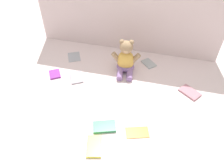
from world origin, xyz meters
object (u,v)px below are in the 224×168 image
Objects in this scene: book_case_3 at (94,146)px; book_case_7 at (190,92)px; book_case_0 at (74,57)px; book_case_5 at (55,74)px; book_case_2 at (137,132)px; book_case_6 at (104,127)px; book_case_4 at (76,77)px; book_case_1 at (149,63)px; teddy_bear at (126,60)px.

book_case_3 is 0.74m from book_case_7.
book_case_3 reaches higher than book_case_0.
book_case_2 is at bearing -59.43° from book_case_5.
book_case_3 is 0.14m from book_case_6.
book_case_5 reaches higher than book_case_4.
book_case_1 is at bearing -15.93° from book_case_2.
book_case_0 is 1.28× the size of book_case_5.
book_case_5 reaches higher than book_case_1.
book_case_0 is 0.59m from book_case_1.
book_case_4 is at bearing -91.62° from book_case_0.
book_case_0 is at bearing 84.95° from book_case_4.
book_case_0 is 0.92× the size of book_case_2.
book_case_1 is at bearing -20.37° from book_case_0.
book_case_6 reaches higher than book_case_4.
book_case_6 reaches higher than book_case_5.
book_case_1 is at bearing -34.26° from book_case_6.
book_case_5 is 0.96m from book_case_7.
book_case_5 is at bearing -61.60° from book_case_3.
book_case_2 is 0.62m from book_case_4.
book_case_7 is (0.31, -0.24, 0.00)m from book_case_1.
book_case_4 is 0.96× the size of book_case_6.
book_case_4 is (0.10, -0.23, 0.00)m from book_case_0.
teddy_bear is at bearing -20.69° from book_case_6.
book_case_1 and book_case_4 have the same top height.
book_case_0 is (-0.43, 0.06, -0.09)m from teddy_bear.
book_case_4 is at bearing -29.95° from book_case_5.
book_case_2 is 0.49m from book_case_7.
book_case_2 is at bearing -133.06° from book_case_1.
book_case_4 is (-0.49, -0.29, 0.00)m from book_case_1.
book_case_1 is 0.68m from book_case_6.
book_case_5 is at bearing -130.31° from book_case_0.
book_case_3 is (-0.04, -0.68, -0.09)m from teddy_bear.
book_case_2 is (0.61, -0.59, 0.00)m from book_case_0.
book_case_3 reaches higher than book_case_7.
book_case_6 is 0.64m from book_case_7.
book_case_0 is 0.25m from book_case_4.
teddy_bear is 2.70× the size of book_case_5.
book_case_7 is (0.47, -0.13, -0.09)m from teddy_bear.
book_case_3 is 1.06× the size of book_case_4.
book_case_7 reaches higher than book_case_0.
book_case_6 is (0.41, -0.60, 0.01)m from book_case_0.
book_case_6 is at bearing -81.04° from book_case_0.
book_case_2 is at bearing -105.69° from book_case_6.
book_case_5 is (-0.16, -0.00, 0.00)m from book_case_4.
book_case_7 is at bearing -82.84° from book_case_1.
book_case_6 is at bearing -13.24° from book_case_7.
book_case_0 is 0.24m from book_case_5.
book_case_0 is 0.97× the size of book_case_4.
book_case_3 reaches higher than book_case_2.
book_case_2 is 0.26m from book_case_3.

